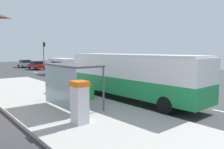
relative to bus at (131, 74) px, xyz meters
The scene contains 18 objects.
ground_plane 14.20m from the bus, 83.01° to the left, with size 56.00×92.00×0.04m, color #38383A.
sidewalk_platform 5.38m from the bus, 157.13° to the left, with size 6.20×30.00×0.18m, color #ADAAA3.
lane_stripe_seg_1 2.88m from the bus, 27.53° to the right, with size 0.16×2.20×0.01m, color silver.
lane_stripe_seg_2 4.80m from the bus, 63.73° to the left, with size 0.16×2.20×0.01m, color silver.
lane_stripe_seg_3 9.37m from the bus, 77.67° to the left, with size 0.16×2.20×0.01m, color silver.
lane_stripe_seg_4 14.23m from the bus, 82.01° to the left, with size 0.16×2.20×0.01m, color silver.
lane_stripe_seg_5 19.17m from the bus, 84.10° to the left, with size 0.16×2.20×0.01m, color silver.
lane_stripe_seg_6 24.13m from the bus, 85.32° to the left, with size 0.16×2.20×0.01m, color silver.
lane_stripe_seg_7 29.10m from the bus, 86.13° to the left, with size 0.16×2.20×0.01m, color silver.
bus is the anchor object (origin of this frame).
white_van 18.52m from the bus, 77.80° to the left, with size 2.22×5.28×2.30m.
sedan_near 35.38m from the bus, 83.49° to the left, with size 1.93×4.44×1.52m.
sedan_far 28.94m from the bus, 82.03° to the left, with size 1.87×4.41×1.52m.
ticket_machine 6.24m from the bus, 155.95° to the right, with size 0.66×0.76×1.94m.
recycling_bin_green 3.09m from the bus, 150.87° to the left, with size 0.52×0.52×0.95m, color green.
recycling_bin_blue 3.46m from the bus, 140.02° to the left, with size 0.52×0.52×0.95m, color blue.
traffic_light_near_side 33.73m from the bus, 77.64° to the left, with size 0.49×0.28×5.11m.
bus_shelter 4.72m from the bus, behind, with size 1.80×4.00×2.50m.
Camera 1 is at (-12.47, -11.09, 3.51)m, focal length 35.68 mm.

